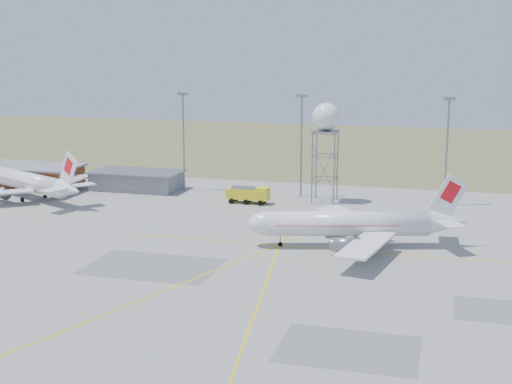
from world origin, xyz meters
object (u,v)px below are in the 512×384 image
(airliner_main, at_px, (352,224))
(radar_tower, at_px, (325,147))
(airliner_far, at_px, (29,182))
(baggage_tug, at_px, (18,187))
(fire_truck, at_px, (249,195))

(airliner_main, height_order, radar_tower, radar_tower)
(airliner_far, distance_m, baggage_tug, 11.13)
(radar_tower, height_order, fire_truck, radar_tower)
(airliner_main, xyz_separation_m, airliner_far, (-66.41, 17.09, -0.11))
(radar_tower, distance_m, fire_truck, 17.38)
(airliner_far, xyz_separation_m, radar_tower, (56.80, 13.18, 7.43))
(radar_tower, bearing_deg, airliner_main, -72.39)
(airliner_main, height_order, baggage_tug, airliner_main)
(airliner_main, xyz_separation_m, radar_tower, (-9.61, 30.27, 7.33))
(radar_tower, relative_size, baggage_tug, 8.56)
(airliner_main, distance_m, airliner_far, 68.57)
(fire_truck, bearing_deg, airliner_far, -167.76)
(airliner_far, height_order, fire_truck, airliner_far)
(radar_tower, distance_m, baggage_tug, 65.55)
(radar_tower, bearing_deg, fire_truck, -158.26)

